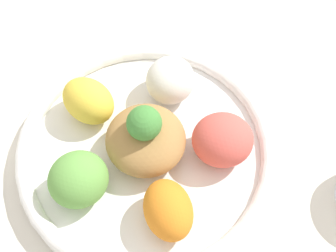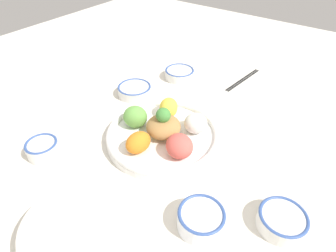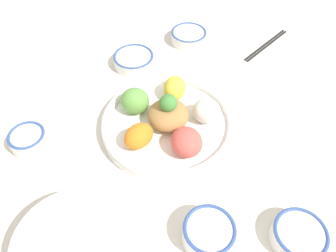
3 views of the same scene
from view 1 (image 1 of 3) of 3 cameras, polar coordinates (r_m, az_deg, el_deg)
name	(u,v)px [view 1 (image 1 of 3)]	position (r m, az deg, el deg)	size (l,w,h in m)	color
ground_plane	(164,132)	(0.63, -0.48, -0.74)	(2.40, 2.40, 0.00)	silver
salad_platter	(147,148)	(0.59, -2.60, -2.66)	(0.33, 0.33, 0.11)	white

